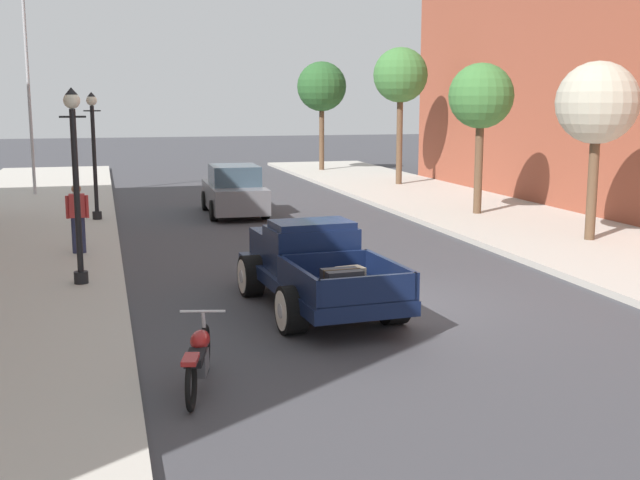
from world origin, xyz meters
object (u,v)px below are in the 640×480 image
Objects in this scene: car_background_grey at (234,192)px; street_tree_third at (401,76)px; hotrod_truck_navy at (313,266)px; motorcycle_parked at (198,357)px; flagpole at (32,46)px; street_tree_second at (481,97)px; street_lamp_near at (76,171)px; pedestrian_sidewalk_left at (78,214)px; street_lamp_far at (94,146)px; street_tree_farthest at (322,87)px; street_tree_nearest at (597,104)px.

street_tree_third is at bearing 37.84° from car_background_grey.
hotrod_truck_navy is 2.42× the size of motorcycle_parked.
motorcycle_parked is 0.23× the size of flagpole.
street_lamp_near is at bearing -149.93° from street_tree_second.
flagpole reaches higher than motorcycle_parked.
street_tree_third is at bearing 44.64° from pedestrian_sidewalk_left.
car_background_grey is 2.63× the size of pedestrian_sidewalk_left.
street_lamp_far is at bearing 95.04° from motorcycle_parked.
flagpole is 15.56m from street_tree_farthest.
street_lamp_far reaches higher than car_background_grey.
street_tree_nearest is (8.60, 4.12, 2.90)m from hotrod_truck_navy.
pedestrian_sidewalk_left reaches higher than motorcycle_parked.
car_background_grey is at bearing 79.12° from motorcycle_parked.
hotrod_truck_navy is at bearing -71.01° from street_lamp_far.
street_lamp_far reaches higher than pedestrian_sidewalk_left.
street_lamp_near is at bearing -172.15° from street_tree_nearest.
street_tree_farthest is at bearing 92.92° from street_tree_nearest.
street_tree_third is (12.67, 7.36, 2.37)m from street_lamp_far.
street_tree_second is (7.98, 9.39, 3.08)m from hotrod_truck_navy.
street_lamp_near is 0.42× the size of flagpole.
street_tree_farthest reaches higher than hotrod_truck_navy.
street_tree_second is 0.86× the size of street_tree_farthest.
car_background_grey is 4.78m from street_lamp_far.
street_tree_second is at bearing -20.62° from car_background_grey.
car_background_grey is 1.13× the size of street_lamp_far.
street_tree_second reaches higher than street_lamp_near.
hotrod_truck_navy reaches higher than motorcycle_parked.
street_tree_farthest is at bearing 71.67° from motorcycle_parked.
motorcycle_parked is 15.24m from street_lamp_far.
street_tree_nearest is 22.36m from street_tree_farthest.
street_tree_third is at bearing -80.32° from street_tree_farthest.
street_tree_farthest reaches higher than street_tree_nearest.
hotrod_truck_navy is 20.34m from flagpole.
car_background_grey is 11.01m from street_lamp_near.
street_tree_third reaches higher than street_tree_nearest.
street_tree_third is (14.80, -0.15, -1.01)m from flagpole.
pedestrian_sidewalk_left is at bearing 172.95° from street_tree_nearest.
street_lamp_far is 14.43m from street_tree_nearest.
street_lamp_near is (-4.68, -9.83, 1.62)m from car_background_grey.
street_tree_second is (11.85, -1.87, 1.45)m from street_lamp_far.
street_lamp_far is 12.09m from street_tree_second.
street_tree_farthest is (-0.51, 17.05, 0.58)m from street_tree_second.
street_tree_farthest is at bearing 74.23° from hotrod_truck_navy.
pedestrian_sidewalk_left reaches higher than car_background_grey.
street_tree_nearest is (12.88, -1.59, 2.56)m from pedestrian_sidewalk_left.
pedestrian_sidewalk_left reaches higher than hotrod_truck_navy.
street_tree_second reaches higher than pedestrian_sidewalk_left.
flagpole is (-1.84, 16.41, 3.39)m from street_lamp_near.
motorcycle_parked is 0.54× the size of street_lamp_far.
street_tree_nearest reaches higher than motorcycle_parked.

